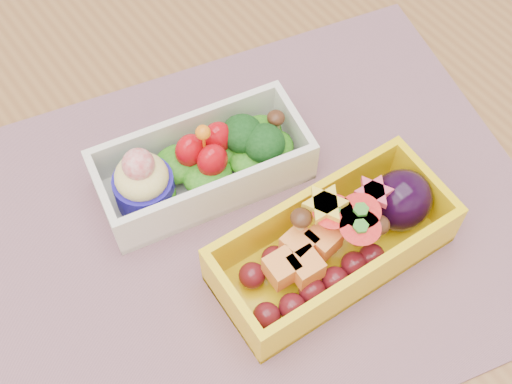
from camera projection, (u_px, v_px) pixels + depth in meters
table at (243, 289)px, 0.65m from camera, size 1.20×0.80×0.75m
placemat at (252, 225)px, 0.57m from camera, size 0.53×0.46×0.00m
bento_white at (201, 165)px, 0.57m from camera, size 0.19×0.11×0.07m
bento_yellow at (338, 241)px, 0.53m from camera, size 0.19×0.09×0.06m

